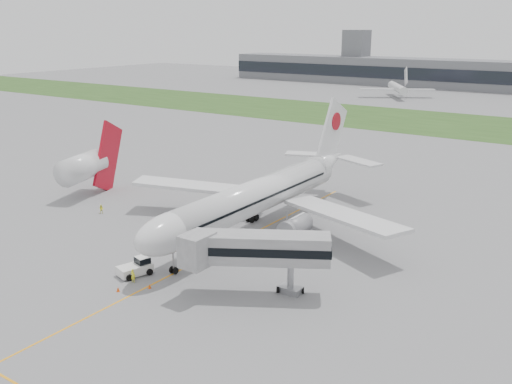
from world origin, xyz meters
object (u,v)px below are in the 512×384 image
Objects in this scene: ground_crew_near at (133,276)px; pushback_tug at (137,267)px; airliner at (262,194)px; neighbor_aircraft at (86,166)px; jet_bridge at (253,249)px.

pushback_tug is at bearing -62.65° from ground_crew_near.
pushback_tug is (-3.68, -22.61, -4.68)m from airliner.
pushback_tug reaches higher than ground_crew_near.
airliner reaches higher than ground_crew_near.
airliner is 31.79× the size of ground_crew_near.
neighbor_aircraft is at bearing -38.91° from ground_crew_near.
neighbor_aircraft is at bearing 166.16° from pushback_tug.
pushback_tug is at bearing 163.05° from jet_bridge.
jet_bridge is at bearing -58.83° from airliner.
jet_bridge is 0.89× the size of neighbor_aircraft.
airliner is 3.13× the size of neighbor_aircraft.
neighbor_aircraft is (-32.99, 19.78, 4.53)m from pushback_tug.
jet_bridge is at bearing -36.19° from neighbor_aircraft.
pushback_tug is 2.33m from ground_crew_near.
neighbor_aircraft is at bearing -175.59° from airliner.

